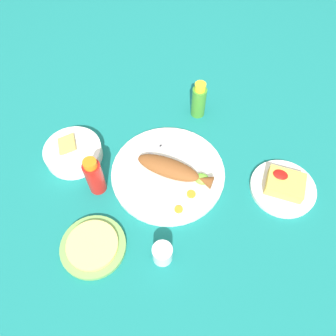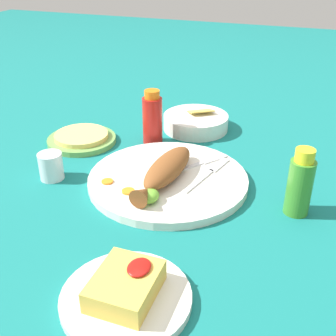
# 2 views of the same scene
# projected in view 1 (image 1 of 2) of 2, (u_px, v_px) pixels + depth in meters

# --- Properties ---
(ground_plane) EXTENTS (4.00, 4.00, 0.00)m
(ground_plane) POSITION_uv_depth(u_px,v_px,m) (168.00, 175.00, 1.02)
(ground_plane) COLOR #146B66
(main_plate) EXTENTS (0.35, 0.35, 0.02)m
(main_plate) POSITION_uv_depth(u_px,v_px,m) (168.00, 173.00, 1.01)
(main_plate) COLOR silver
(main_plate) RESTS_ON ground_plane
(fried_fish) EXTENTS (0.24, 0.08, 0.04)m
(fried_fish) POSITION_uv_depth(u_px,v_px,m) (172.00, 169.00, 0.98)
(fried_fish) COLOR brown
(fried_fish) RESTS_ON main_plate
(fork_near) EXTENTS (0.16, 0.12, 0.00)m
(fork_near) POSITION_uv_depth(u_px,v_px,m) (151.00, 153.00, 1.04)
(fork_near) COLOR silver
(fork_near) RESTS_ON main_plate
(fork_far) EXTENTS (0.18, 0.06, 0.00)m
(fork_far) POSITION_uv_depth(u_px,v_px,m) (164.00, 147.00, 1.05)
(fork_far) COLOR silver
(fork_far) RESTS_ON main_plate
(carrot_slice_near) EXTENTS (0.02, 0.02, 0.00)m
(carrot_slice_near) POSITION_uv_depth(u_px,v_px,m) (179.00, 209.00, 0.93)
(carrot_slice_near) COLOR orange
(carrot_slice_near) RESTS_ON main_plate
(carrot_slice_mid) EXTENTS (0.03, 0.03, 0.00)m
(carrot_slice_mid) POSITION_uv_depth(u_px,v_px,m) (191.00, 194.00, 0.96)
(carrot_slice_mid) COLOR orange
(carrot_slice_mid) RESTS_ON main_plate
(lime_wedge_main) EXTENTS (0.05, 0.04, 0.02)m
(lime_wedge_main) POSITION_uv_depth(u_px,v_px,m) (202.00, 179.00, 0.98)
(lime_wedge_main) COLOR #6BB233
(lime_wedge_main) RESTS_ON main_plate
(hot_sauce_bottle_red) EXTENTS (0.05, 0.05, 0.14)m
(hot_sauce_bottle_red) POSITION_uv_depth(u_px,v_px,m) (94.00, 176.00, 0.94)
(hot_sauce_bottle_red) COLOR #B21914
(hot_sauce_bottle_red) RESTS_ON ground_plane
(hot_sauce_bottle_green) EXTENTS (0.05, 0.05, 0.14)m
(hot_sauce_bottle_green) POSITION_uv_depth(u_px,v_px,m) (199.00, 100.00, 1.10)
(hot_sauce_bottle_green) COLOR #3D8428
(hot_sauce_bottle_green) RESTS_ON ground_plane
(salt_cup) EXTENTS (0.05, 0.05, 0.06)m
(salt_cup) POSITION_uv_depth(u_px,v_px,m) (162.00, 254.00, 0.86)
(salt_cup) COLOR silver
(salt_cup) RESTS_ON ground_plane
(side_plate_fries) EXTENTS (0.20, 0.20, 0.01)m
(side_plate_fries) POSITION_uv_depth(u_px,v_px,m) (283.00, 188.00, 0.99)
(side_plate_fries) COLOR silver
(side_plate_fries) RESTS_ON ground_plane
(fries_pile) EXTENTS (0.11, 0.09, 0.04)m
(fries_pile) POSITION_uv_depth(u_px,v_px,m) (285.00, 184.00, 0.96)
(fries_pile) COLOR gold
(fries_pile) RESTS_ON side_plate_fries
(guacamole_bowl) EXTENTS (0.18, 0.18, 0.06)m
(guacamole_bowl) POSITION_uv_depth(u_px,v_px,m) (73.00, 152.00, 1.04)
(guacamole_bowl) COLOR white
(guacamole_bowl) RESTS_ON ground_plane
(tortilla_plate) EXTENTS (0.18, 0.18, 0.01)m
(tortilla_plate) POSITION_uv_depth(u_px,v_px,m) (93.00, 246.00, 0.89)
(tortilla_plate) COLOR #6B9E4C
(tortilla_plate) RESTS_ON ground_plane
(tortilla_stack) EXTENTS (0.14, 0.14, 0.01)m
(tortilla_stack) POSITION_uv_depth(u_px,v_px,m) (92.00, 245.00, 0.88)
(tortilla_stack) COLOR #E0C666
(tortilla_stack) RESTS_ON tortilla_plate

